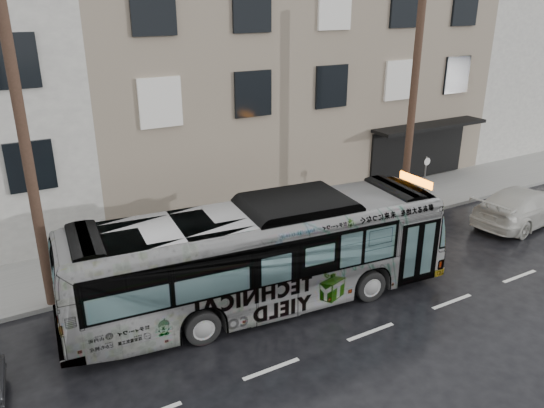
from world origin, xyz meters
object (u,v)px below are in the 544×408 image
(sign_post, at_px, (424,184))
(white_sedan, at_px, (523,206))
(bus, at_px, (262,255))
(utility_pole_rear, at_px, (27,159))
(utility_pole_front, at_px, (412,109))

(sign_post, height_order, white_sedan, sign_post)
(bus, bearing_deg, utility_pole_rear, 67.57)
(utility_pole_front, relative_size, white_sedan, 1.73)
(utility_pole_rear, height_order, sign_post, utility_pole_rear)
(bus, height_order, white_sedan, bus)
(utility_pole_rear, bearing_deg, white_sedan, -8.98)
(utility_pole_front, bearing_deg, bus, -160.62)
(utility_pole_front, xyz_separation_m, utility_pole_rear, (-14.00, 0.00, 0.00))
(sign_post, xyz_separation_m, white_sedan, (2.83, -2.83, -0.60))
(white_sedan, bearing_deg, utility_pole_rear, 74.10)
(white_sedan, bearing_deg, sign_post, 38.05)
(bus, distance_m, white_sedan, 12.37)
(utility_pole_front, height_order, bus, utility_pole_front)
(utility_pole_front, distance_m, white_sedan, 6.22)
(utility_pole_front, height_order, utility_pole_rear, same)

